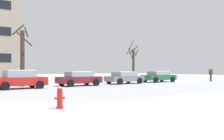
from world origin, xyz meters
The scene contains 9 objects.
ground_plane centered at (0.00, 0.00, 0.00)m, with size 120.00×120.00×0.00m, color white.
fire_hydrant centered at (1.83, -1.45, 0.45)m, with size 0.44×0.30×0.89m.
parked_car_red centered at (4.03, 9.93, 0.77)m, with size 4.14×2.15×1.51m.
parked_car_maroon centered at (9.58, 10.02, 0.70)m, with size 4.17×2.09×1.36m.
parked_car_gray centered at (15.13, 9.98, 0.68)m, with size 4.16×2.21×1.30m.
parked_car_green centered at (20.67, 10.09, 0.69)m, with size 4.48×2.12×1.33m.
pedestrian_crossing centered at (27.44, 7.39, 1.00)m, with size 0.59×0.42×1.71m.
tree_far_right centered at (19.35, 13.17, 2.31)m, with size 1.51×1.51×5.28m.
tree_far_left centered at (5.12, 12.43, 2.75)m, with size 1.47×1.58×5.76m.
Camera 1 is at (-2.99, -11.01, 1.61)m, focal length 41.86 mm.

